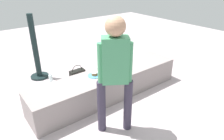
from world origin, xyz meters
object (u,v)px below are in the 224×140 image
(adult_standing, at_px, (115,67))
(cake_plate, at_px, (94,75))
(child_seated, at_px, (111,61))
(party_cup_red, at_px, (115,58))
(cake_box_white, at_px, (58,87))
(water_bottle_near_gift, at_px, (51,79))
(handbag_black_leather, at_px, (78,76))
(gift_bag, at_px, (114,59))

(adult_standing, bearing_deg, cake_plate, 75.67)
(child_seated, relative_size, party_cup_red, 4.43)
(adult_standing, distance_m, cake_box_white, 1.69)
(child_seated, distance_m, party_cup_red, 1.72)
(cake_plate, distance_m, water_bottle_near_gift, 1.10)
(cake_box_white, relative_size, handbag_black_leather, 0.83)
(adult_standing, height_order, gift_bag, adult_standing)
(child_seated, xyz_separation_m, gift_bag, (0.83, 0.96, -0.48))
(child_seated, relative_size, gift_bag, 1.32)
(cake_plate, relative_size, water_bottle_near_gift, 0.97)
(party_cup_red, distance_m, handbag_black_leather, 1.37)
(handbag_black_leather, bearing_deg, water_bottle_near_gift, 149.69)
(adult_standing, xyz_separation_m, cake_plate, (0.20, 0.80, -0.48))
(gift_bag, height_order, party_cup_red, gift_bag)
(water_bottle_near_gift, xyz_separation_m, cake_box_white, (-0.00, -0.32, -0.04))
(child_seated, bearing_deg, cake_plate, 168.36)
(water_bottle_near_gift, xyz_separation_m, party_cup_red, (1.74, 0.19, -0.05))
(adult_standing, distance_m, water_bottle_near_gift, 1.96)
(gift_bag, relative_size, water_bottle_near_gift, 1.58)
(child_seated, bearing_deg, gift_bag, 49.18)
(adult_standing, relative_size, cake_box_white, 5.15)
(child_seated, height_order, party_cup_red, child_seated)
(adult_standing, distance_m, gift_bag, 2.28)
(water_bottle_near_gift, bearing_deg, handbag_black_leather, -30.31)
(adult_standing, xyz_separation_m, party_cup_red, (1.55, 1.96, -0.88))
(party_cup_red, bearing_deg, cake_plate, -139.22)
(party_cup_red, xyz_separation_m, cake_box_white, (-1.74, -0.52, 0.01))
(adult_standing, relative_size, gift_bag, 4.24)
(cake_plate, height_order, water_bottle_near_gift, cake_plate)
(adult_standing, xyz_separation_m, water_bottle_near_gift, (-0.19, 1.76, -0.83))
(cake_plate, xyz_separation_m, cake_box_white, (-0.40, 0.64, -0.39))
(cake_plate, bearing_deg, handbag_black_leather, 85.88)
(party_cup_red, distance_m, cake_box_white, 1.82)
(cake_plate, height_order, gift_bag, cake_plate)
(adult_standing, height_order, party_cup_red, adult_standing)
(gift_bag, bearing_deg, party_cup_red, 48.54)
(cake_plate, bearing_deg, adult_standing, -104.33)
(adult_standing, height_order, water_bottle_near_gift, adult_standing)
(cake_plate, bearing_deg, gift_bag, 38.91)
(child_seated, bearing_deg, water_bottle_near_gift, 123.72)
(handbag_black_leather, bearing_deg, cake_box_white, -172.41)
(gift_bag, relative_size, cake_box_white, 1.21)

